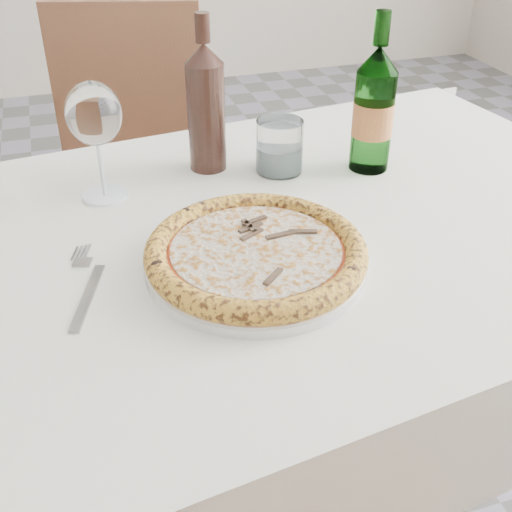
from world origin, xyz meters
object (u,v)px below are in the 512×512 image
Objects in this scene: plate at (256,263)px; pizza at (256,252)px; wine_glass at (94,116)px; tumbler at (279,150)px; dining_table at (237,282)px; wine_bottle at (206,106)px; beer_bottle at (374,110)px; chair_far at (131,167)px.

pizza is at bearing -163.78° from plate.
wine_glass reaches higher than tumbler.
dining_table is at bearing -45.44° from wine_glass.
tumbler is (0.13, 0.29, 0.03)m from plate.
beer_bottle is at bearing -17.68° from wine_bottle.
beer_bottle is (0.29, 0.25, 0.10)m from plate.
beer_bottle is (0.29, 0.25, 0.08)m from pizza.
wine_bottle reaches higher than dining_table.
pizza is (-0.00, -0.00, 0.02)m from plate.
wine_bottle is (0.02, 0.24, 0.21)m from dining_table.
plate is at bearing -114.97° from tumbler.
wine_bottle reaches higher than pizza.
pizza is at bearing -139.39° from beer_bottle.
plate is 1.57× the size of wine_glass.
wine_bottle reaches higher than wine_glass.
wine_bottle is (0.19, 0.06, -0.02)m from wine_glass.
plate is (-0.00, -0.10, 0.10)m from dining_table.
beer_bottle reaches higher than tumbler.
pizza is 1.14× the size of wine_bottle.
pizza is 0.32m from tumbler.
chair_far is 4.79× the size of wine_glass.
chair_far is at bearing 109.61° from tumbler.
tumbler is (0.13, 0.29, 0.01)m from pizza.
wine_bottle is at bearing -80.44° from chair_far.
dining_table is at bearing -152.82° from beer_bottle.
wine_glass is (-0.18, 0.18, 0.23)m from dining_table.
tumbler is at bearing -23.53° from wine_bottle.
chair_far is 3.05× the size of pizza.
plate is at bearing -57.76° from wine_glass.
wine_bottle is (0.09, -0.53, 0.34)m from chair_far.
dining_table is 0.78m from chair_far.
dining_table is 0.34m from wine_glass.
plate is 0.35m from wine_bottle.
tumbler reaches higher than dining_table.
chair_far is 9.98× the size of tumbler.
wine_bottle is (-0.12, 0.05, 0.07)m from tumbler.
chair_far reaches higher than plate.
beer_bottle is at bearing -3.52° from wine_glass.
chair_far is 0.70m from wine_glass.
dining_table is 4.95× the size of pizza.
plate is 1.12× the size of beer_bottle.
dining_table is 4.95× the size of plate.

